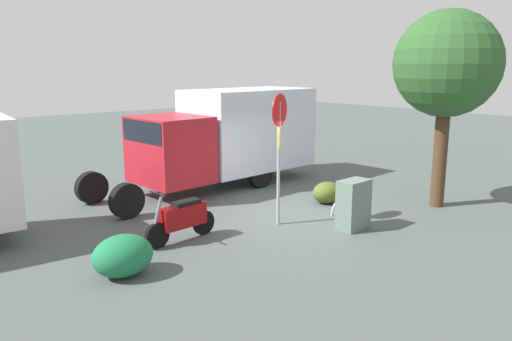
{
  "coord_description": "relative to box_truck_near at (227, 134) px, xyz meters",
  "views": [
    {
      "loc": [
        8.53,
        9.14,
        3.79
      ],
      "look_at": [
        0.13,
        -0.99,
        1.01
      ],
      "focal_mm": 35.25,
      "sensor_mm": 36.0,
      "label": 1
    }
  ],
  "objects": [
    {
      "name": "box_truck_near",
      "position": [
        0.0,
        0.0,
        0.0
      ],
      "size": [
        7.75,
        2.74,
        3.01
      ],
      "rotation": [
        0.0,
        0.0,
        0.08
      ],
      "color": "black",
      "rests_on": "ground"
    },
    {
      "name": "bike_rack_hoop",
      "position": [
        -0.43,
        4.39,
        -1.65
      ],
      "size": [
        0.85,
        0.08,
        0.85
      ],
      "primitive_type": "torus",
      "rotation": [
        1.57,
        0.0,
        0.03
      ],
      "color": "#B7B7BC",
      "rests_on": "ground"
    },
    {
      "name": "stop_sign",
      "position": [
        1.49,
        4.06,
        0.45
      ],
      "size": [
        0.71,
        0.33,
        3.14
      ],
      "color": "#9E9EA3",
      "rests_on": "ground"
    },
    {
      "name": "street_tree",
      "position": [
        -2.94,
        5.61,
        2.12
      ],
      "size": [
        2.77,
        2.77,
        5.19
      ],
      "color": "#47301E",
      "rests_on": "ground"
    },
    {
      "name": "ground_plane",
      "position": [
        0.79,
        3.52,
        -1.65
      ],
      "size": [
        60.0,
        60.0,
        0.0
      ],
      "primitive_type": "plane",
      "color": "#4B5353"
    },
    {
      "name": "shrub_mid_verge",
      "position": [
        5.69,
        4.49,
        -1.26
      ],
      "size": [
        1.13,
        0.92,
        0.77
      ],
      "primitive_type": "ellipsoid",
      "color": "#1E7146",
      "rests_on": "ground"
    },
    {
      "name": "shrub_near_sign",
      "position": [
        -0.84,
        3.5,
        -1.35
      ],
      "size": [
        0.88,
        0.72,
        0.6
      ],
      "primitive_type": "ellipsoid",
      "color": "#4A5B22",
      "rests_on": "ground"
    },
    {
      "name": "motorcycle",
      "position": [
        3.87,
        3.57,
        -1.13
      ],
      "size": [
        1.81,
        0.55,
        1.2
      ],
      "rotation": [
        0.0,
        0.0,
        0.1
      ],
      "color": "black",
      "rests_on": "ground"
    },
    {
      "name": "utility_cabinet",
      "position": [
        0.36,
        5.41,
        -1.06
      ],
      "size": [
        0.82,
        0.53,
        1.17
      ],
      "primitive_type": "cube",
      "rotation": [
        0.0,
        0.0,
        0.07
      ],
      "color": "slate",
      "rests_on": "ground"
    }
  ]
}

